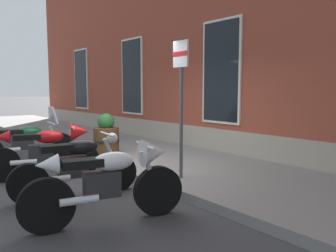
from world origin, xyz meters
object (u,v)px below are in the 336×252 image
motorcycle_white_sport (112,179)px  barrel_planter (106,137)px  motorcycle_green_touring (20,141)px  parking_sign (181,89)px  motorcycle_red_sport (48,149)px  motorcycle_black_naked (77,166)px

motorcycle_white_sport → barrel_planter: 3.91m
barrel_planter → motorcycle_green_touring: bearing=-110.3°
parking_sign → barrel_planter: bearing=178.7°
motorcycle_red_sport → motorcycle_white_sport: motorcycle_red_sport is taller
motorcycle_green_touring → motorcycle_white_sport: (4.13, -0.01, 0.03)m
motorcycle_white_sport → motorcycle_red_sport: bearing=177.2°
motorcycle_red_sport → motorcycle_black_naked: 1.39m
motorcycle_black_naked → motorcycle_white_sport: bearing=-4.3°
barrel_planter → motorcycle_black_naked: bearing=-37.5°
motorcycle_black_naked → barrel_planter: size_ratio=2.07×
motorcycle_black_naked → motorcycle_green_touring: bearing=-178.3°
motorcycle_red_sport → barrel_planter: size_ratio=2.06×
barrel_planter → motorcycle_red_sport: bearing=-63.8°
motorcycle_white_sport → parking_sign: 2.17m
motorcycle_black_naked → motorcycle_white_sport: motorcycle_white_sport is taller
motorcycle_black_naked → barrel_planter: bearing=142.5°
motorcycle_black_naked → parking_sign: 2.11m
motorcycle_black_naked → barrel_planter: (-2.21, 1.70, 0.08)m
motorcycle_red_sport → motorcycle_white_sport: bearing=-2.8°
parking_sign → motorcycle_green_touring: bearing=-153.5°
motorcycle_green_touring → motorcycle_white_sport: size_ratio=1.06×
motorcycle_white_sport → barrel_planter: (-3.47, 1.79, -0.01)m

